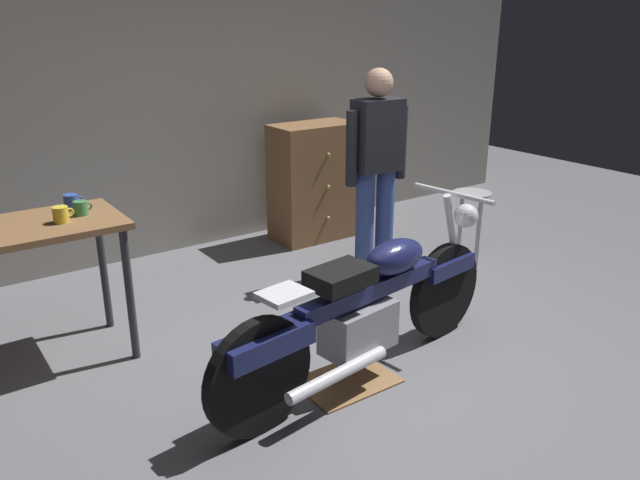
% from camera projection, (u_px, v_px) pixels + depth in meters
% --- Properties ---
extents(ground_plane, '(12.00, 12.00, 0.00)m').
position_uv_depth(ground_plane, '(394.00, 370.00, 3.82)').
color(ground_plane, slate).
extents(back_wall, '(8.00, 0.12, 3.10)m').
position_uv_depth(back_wall, '(186.00, 75.00, 5.46)').
color(back_wall, gray).
rests_on(back_wall, ground_plane).
extents(workbench, '(1.30, 0.64, 0.90)m').
position_uv_depth(workbench, '(7.00, 247.00, 3.59)').
color(workbench, brown).
rests_on(workbench, ground_plane).
extents(motorcycle, '(2.18, 0.67, 1.00)m').
position_uv_depth(motorcycle, '(367.00, 307.00, 3.63)').
color(motorcycle, black).
rests_on(motorcycle, ground_plane).
extents(person_standing, '(0.57, 0.24, 1.67)m').
position_uv_depth(person_standing, '(376.00, 165.00, 4.95)').
color(person_standing, '#3C5199').
rests_on(person_standing, ground_plane).
extents(shop_stool, '(0.32, 0.32, 0.64)m').
position_uv_depth(shop_stool, '(471.00, 208.00, 5.31)').
color(shop_stool, '#B2B2B7').
rests_on(shop_stool, ground_plane).
extents(wooden_dresser, '(0.80, 0.47, 1.10)m').
position_uv_depth(wooden_dresser, '(314.00, 182.00, 5.95)').
color(wooden_dresser, brown).
rests_on(wooden_dresser, ground_plane).
extents(drip_tray, '(0.56, 0.40, 0.01)m').
position_uv_depth(drip_tray, '(347.00, 381.00, 3.70)').
color(drip_tray, olive).
rests_on(drip_tray, ground_plane).
extents(mug_yellow_tall, '(0.12, 0.09, 0.09)m').
position_uv_depth(mug_yellow_tall, '(61.00, 214.00, 3.65)').
color(mug_yellow_tall, yellow).
rests_on(mug_yellow_tall, workbench).
extents(mug_green_speckled, '(0.11, 0.08, 0.09)m').
position_uv_depth(mug_green_speckled, '(81.00, 208.00, 3.78)').
color(mug_green_speckled, '#3D7F4C').
rests_on(mug_green_speckled, workbench).
extents(mug_blue_enamel, '(0.12, 0.09, 0.10)m').
position_uv_depth(mug_blue_enamel, '(71.00, 202.00, 3.89)').
color(mug_blue_enamel, '#2D51AD').
rests_on(mug_blue_enamel, workbench).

